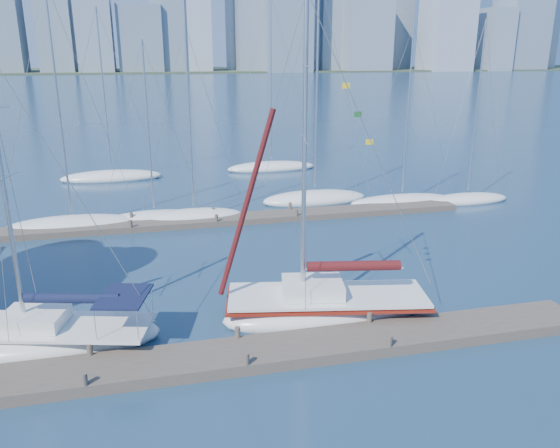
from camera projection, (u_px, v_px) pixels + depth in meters
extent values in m
plane|color=#173349|center=(242.00, 360.00, 18.68)|extent=(700.00, 700.00, 0.00)
cube|color=#4D4138|center=(242.00, 355.00, 18.62)|extent=(26.00, 2.00, 0.40)
cube|color=#4D4138|center=(231.00, 219.00, 33.92)|extent=(30.00, 1.80, 0.36)
cube|color=#38472D|center=(150.00, 71.00, 315.68)|extent=(800.00, 100.00, 1.50)
ellipsoid|color=white|center=(52.00, 342.00, 19.44)|extent=(7.93, 4.29, 1.32)
cube|color=white|center=(50.00, 326.00, 19.26)|extent=(7.34, 3.96, 0.11)
cube|color=white|center=(34.00, 318.00, 19.17)|extent=(2.45, 2.09, 0.49)
cylinder|color=silver|center=(5.00, 193.00, 17.82)|extent=(0.16, 0.16, 9.62)
cylinder|color=silver|center=(72.00, 301.00, 18.93)|extent=(3.48, 0.98, 0.09)
cylinder|color=black|center=(72.00, 298.00, 18.91)|extent=(3.27, 1.17, 0.35)
cube|color=black|center=(124.00, 296.00, 18.84)|extent=(2.07, 2.43, 0.07)
ellipsoid|color=white|center=(327.00, 311.00, 21.74)|extent=(8.74, 4.26, 1.47)
cube|color=white|center=(327.00, 295.00, 21.53)|extent=(8.09, 3.93, 0.12)
cube|color=white|center=(313.00, 287.00, 21.40)|extent=(2.64, 2.19, 0.54)
cylinder|color=silver|center=(304.00, 155.00, 19.81)|extent=(0.18, 0.18, 11.09)
cylinder|color=silver|center=(354.00, 268.00, 21.23)|extent=(3.92, 0.84, 0.10)
cylinder|color=#3F0D0D|center=(354.00, 266.00, 21.21)|extent=(3.66, 1.07, 0.39)
cube|color=maroon|center=(327.00, 299.00, 21.58)|extent=(8.29, 4.07, 0.10)
ellipsoid|color=white|center=(73.00, 225.00, 32.76)|extent=(7.98, 4.70, 1.11)
cylinder|color=silver|center=(58.00, 102.00, 30.58)|extent=(0.12, 0.12, 12.87)
ellipsoid|color=white|center=(155.00, 218.00, 34.14)|extent=(6.22, 2.87, 0.97)
cylinder|color=silver|center=(148.00, 127.00, 32.44)|extent=(0.11, 0.11, 9.92)
ellipsoid|color=white|center=(194.00, 217.00, 34.27)|extent=(6.19, 2.15, 1.07)
cylinder|color=silver|center=(190.00, 120.00, 32.44)|extent=(0.12, 0.12, 10.59)
ellipsoid|color=white|center=(315.00, 199.00, 38.36)|extent=(7.85, 5.21, 1.25)
cylinder|color=silver|center=(317.00, 87.00, 36.05)|extent=(0.14, 0.14, 13.56)
ellipsoid|color=white|center=(402.00, 201.00, 38.01)|extent=(7.66, 2.39, 0.99)
cylinder|color=silver|center=(408.00, 112.00, 36.17)|extent=(0.11, 0.11, 10.82)
ellipsoid|color=white|center=(467.00, 200.00, 38.39)|extent=(6.45, 3.40, 0.95)
cylinder|color=silver|center=(477.00, 108.00, 36.48)|extent=(0.10, 0.10, 11.30)
ellipsoid|color=white|center=(112.00, 177.00, 45.15)|extent=(8.50, 4.57, 1.20)
cylinder|color=silver|center=(104.00, 90.00, 43.04)|extent=(0.13, 0.13, 12.34)
ellipsoid|color=white|center=(271.00, 168.00, 48.98)|extent=(8.05, 2.63, 1.15)
cylinder|color=silver|center=(271.00, 78.00, 46.65)|extent=(0.13, 0.13, 13.84)
cube|color=#94A3B1|center=(56.00, 35.00, 289.74)|extent=(15.51, 17.61, 37.65)
cube|color=gray|center=(95.00, 35.00, 271.93)|extent=(17.01, 19.81, 36.53)
cube|color=slate|center=(140.00, 39.00, 278.84)|extent=(21.99, 16.86, 33.23)
cube|color=gray|center=(242.00, 9.00, 302.96)|extent=(16.66, 17.46, 66.10)
cube|color=slate|center=(287.00, 4.00, 282.52)|extent=(24.67, 18.95, 68.47)
cube|color=#94A3B1|center=(315.00, 28.00, 305.40)|extent=(14.82, 17.11, 46.24)
cube|color=gray|center=(366.00, 24.00, 296.21)|extent=(25.64, 18.80, 49.71)
cube|color=slate|center=(395.00, 32.00, 331.74)|extent=(15.21, 17.52, 43.85)
cube|color=#94A3B1|center=(447.00, 29.00, 306.88)|extent=(23.94, 23.94, 45.40)
cube|color=gray|center=(493.00, 40.00, 315.36)|extent=(14.75, 21.38, 34.28)
cube|color=#94A3B1|center=(543.00, 0.00, 339.25)|extent=(17.07, 17.08, 83.12)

